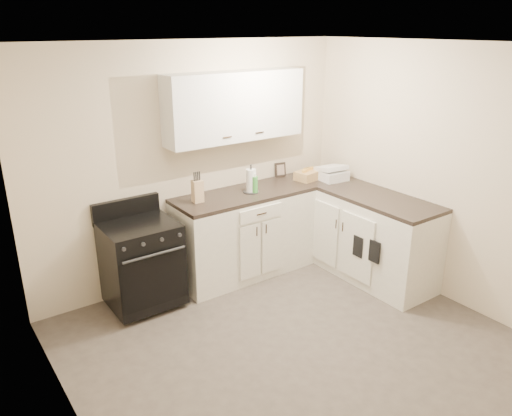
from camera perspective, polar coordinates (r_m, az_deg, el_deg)
floor at (r=4.46m, az=5.27°, el=-15.98°), size 3.60×3.60×0.00m
ceiling at (r=3.61m, az=6.59°, el=18.06°), size 3.60×3.60×0.00m
wall_back at (r=5.27m, az=-7.10°, el=4.92°), size 3.60×0.00×3.60m
wall_right at (r=5.17m, az=21.12°, el=3.39°), size 0.00×3.60×3.60m
wall_left at (r=3.08m, az=-20.58°, el=-7.75°), size 0.00×3.60×3.60m
base_cabinets_back at (r=5.50m, az=-1.35°, el=-3.11°), size 1.55×0.60×0.90m
base_cabinets_right at (r=5.70m, az=11.38°, el=-2.67°), size 0.60×1.90×0.90m
countertop_back at (r=5.33m, az=-1.39°, el=1.54°), size 1.55×0.60×0.04m
countertop_right at (r=5.54m, az=11.72°, el=1.81°), size 0.60×1.90×0.04m
upper_cabinets at (r=5.24m, az=-2.42°, el=11.55°), size 1.55×0.30×0.70m
stove at (r=4.97m, az=-12.88°, el=-6.22°), size 0.68×0.58×0.82m
knife_block at (r=5.05m, az=-6.70°, el=1.91°), size 0.11×0.10×0.23m
paper_towel at (r=5.31m, az=-0.58°, el=3.13°), size 0.11×0.11×0.25m
soap_bottle at (r=5.29m, az=-0.12°, el=2.66°), size 0.07×0.07×0.18m
picture_frame at (r=5.90m, az=2.79°, el=4.40°), size 0.14×0.07×0.17m
wicker_basket at (r=5.81m, az=6.01°, el=3.75°), size 0.33×0.25×0.10m
countertop_grill at (r=5.84m, az=8.68°, el=3.74°), size 0.32×0.31×0.11m
oven_mitt_near at (r=5.12m, az=13.38°, el=-4.88°), size 0.02×0.13×0.23m
oven_mitt_far at (r=5.26m, az=11.60°, el=-4.34°), size 0.02×0.13×0.22m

